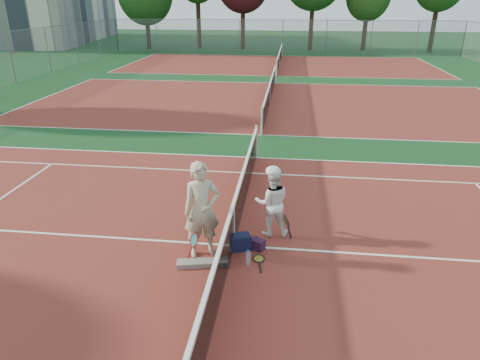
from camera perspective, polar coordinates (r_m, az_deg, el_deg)
name	(u,v)px	position (r m, az deg, el deg)	size (l,w,h in m)	color
ground	(234,246)	(9.22, -0.85, -8.75)	(130.00, 130.00, 0.00)	#0F3918
court_main	(234,246)	(9.22, -0.85, -8.73)	(23.77, 10.97, 0.01)	maroon
court_far_a	(270,103)	(21.83, 3.97, 10.21)	(23.77, 10.97, 0.01)	maroon
court_far_b	(279,64)	(35.11, 5.26, 15.09)	(23.77, 10.97, 0.01)	maroon
net_main	(234,225)	(8.96, -0.87, -5.98)	(0.10, 10.98, 1.02)	black
net_far_a	(270,93)	(21.73, 4.01, 11.51)	(0.10, 10.98, 1.02)	black
net_far_b	(280,58)	(35.05, 5.30, 15.91)	(0.10, 10.98, 1.02)	black
fence_back	(283,37)	(41.91, 5.70, 18.43)	(32.00, 0.06, 3.00)	slate
player_a	(202,210)	(8.51, -5.12, -4.01)	(0.73, 0.48, 2.00)	#B6AC8D
player_b	(272,202)	(9.31, 4.30, -3.01)	(0.76, 0.59, 1.55)	white
racket_red	(194,247)	(8.70, -6.11, -8.86)	(0.26, 0.27, 0.56)	maroon
racket_black_held	(286,228)	(9.35, 6.18, -6.35)	(0.19, 0.27, 0.59)	black
racket_spare	(259,258)	(8.79, 2.52, -10.41)	(0.60, 0.27, 0.04)	black
sports_bag_navy	(240,242)	(9.04, 0.01, -8.26)	(0.41, 0.28, 0.33)	black
sports_bag_purple	(257,244)	(9.06, 2.34, -8.55)	(0.28, 0.19, 0.23)	#28102C
net_cover_canvas	(203,263)	(8.62, -5.01, -10.96)	(1.01, 0.23, 0.11)	slate
water_bottle	(248,259)	(8.54, 1.10, -10.44)	(0.09, 0.09, 0.30)	silver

